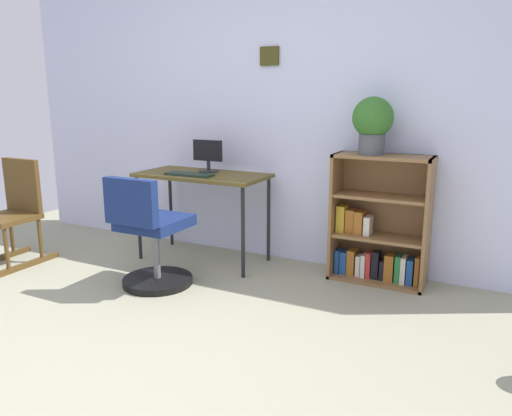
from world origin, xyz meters
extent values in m
plane|color=gray|center=(0.00, 0.00, 0.00)|extent=(6.24, 6.24, 0.00)
cube|color=silver|center=(0.00, 2.15, 1.21)|extent=(5.20, 0.10, 2.41)
cube|color=#3D3A15|center=(0.00, 2.09, 1.70)|extent=(0.16, 0.02, 0.15)
cube|color=brown|center=(-0.45, 1.75, 0.74)|extent=(1.10, 0.54, 0.03)
cylinder|color=black|center=(-0.96, 1.52, 0.36)|extent=(0.03, 0.03, 0.72)
cylinder|color=black|center=(0.05, 1.52, 0.36)|extent=(0.03, 0.03, 0.72)
cylinder|color=black|center=(-0.96, 1.97, 0.36)|extent=(0.03, 0.03, 0.72)
cylinder|color=black|center=(0.05, 1.97, 0.36)|extent=(0.03, 0.03, 0.72)
cylinder|color=#262628|center=(-0.45, 1.85, 0.76)|extent=(0.17, 0.17, 0.01)
cylinder|color=#262628|center=(-0.45, 1.85, 0.81)|extent=(0.03, 0.03, 0.08)
cube|color=black|center=(-0.45, 1.84, 0.94)|extent=(0.28, 0.02, 0.18)
cube|color=#203225|center=(-0.49, 1.61, 0.76)|extent=(0.41, 0.13, 0.02)
cylinder|color=black|center=(-0.46, 1.11, 0.03)|extent=(0.52, 0.52, 0.05)
cylinder|color=slate|center=(-0.46, 1.11, 0.24)|extent=(0.05, 0.05, 0.39)
cube|color=navy|center=(-0.46, 1.11, 0.48)|extent=(0.44, 0.44, 0.08)
cube|color=navy|center=(-0.46, 0.86, 0.68)|extent=(0.42, 0.07, 0.32)
cube|color=#523A19|center=(-1.65, 0.90, 0.02)|extent=(0.04, 0.64, 0.04)
cylinder|color=#523A19|center=(-1.65, 0.74, 0.21)|extent=(0.03, 0.03, 0.34)
cylinder|color=#523A19|center=(-2.01, 1.06, 0.21)|extent=(0.03, 0.03, 0.34)
cylinder|color=#523A19|center=(-1.65, 1.06, 0.21)|extent=(0.03, 0.03, 0.34)
cube|color=#523A19|center=(-1.83, 0.90, 0.40)|extent=(0.42, 0.40, 0.04)
cube|color=#523A19|center=(-1.83, 1.08, 0.65)|extent=(0.40, 0.04, 0.45)
cube|color=brown|center=(0.66, 1.92, 0.48)|extent=(0.02, 0.30, 0.97)
cube|color=brown|center=(1.34, 1.92, 0.48)|extent=(0.02, 0.30, 0.97)
cube|color=brown|center=(1.00, 1.92, 0.96)|extent=(0.71, 0.30, 0.02)
cube|color=brown|center=(1.00, 1.92, 0.01)|extent=(0.71, 0.30, 0.02)
cube|color=brown|center=(1.00, 2.06, 0.48)|extent=(0.71, 0.02, 0.97)
cube|color=brown|center=(1.00, 1.92, 0.35)|extent=(0.66, 0.28, 0.02)
cube|color=brown|center=(1.00, 1.92, 0.66)|extent=(0.66, 0.28, 0.02)
cube|color=#1E478C|center=(0.70, 1.91, 0.12)|extent=(0.03, 0.11, 0.19)
cube|color=#1E478C|center=(0.74, 1.91, 0.11)|extent=(0.05, 0.09, 0.18)
cube|color=#99591E|center=(0.81, 1.91, 0.12)|extent=(0.06, 0.11, 0.20)
cube|color=beige|center=(0.86, 1.91, 0.10)|extent=(0.03, 0.09, 0.16)
cube|color=beige|center=(0.90, 1.91, 0.11)|extent=(0.03, 0.11, 0.18)
cube|color=#B22D28|center=(0.94, 1.91, 0.12)|extent=(0.04, 0.10, 0.20)
cube|color=black|center=(0.99, 1.91, 0.13)|extent=(0.05, 0.09, 0.21)
cube|color=black|center=(1.04, 1.91, 0.10)|extent=(0.03, 0.10, 0.15)
cube|color=#99591E|center=(1.10, 1.91, 0.13)|extent=(0.07, 0.10, 0.20)
cube|color=#237238|center=(1.16, 1.91, 0.13)|extent=(0.04, 0.11, 0.21)
cube|color=beige|center=(1.20, 1.91, 0.13)|extent=(0.04, 0.13, 0.20)
cube|color=#1E478C|center=(1.25, 1.91, 0.12)|extent=(0.04, 0.12, 0.19)
cube|color=#99591E|center=(1.30, 1.91, 0.13)|extent=(0.03, 0.11, 0.22)
cube|color=#B79323|center=(0.71, 1.91, 0.46)|extent=(0.06, 0.11, 0.20)
cube|color=#99591E|center=(0.78, 1.91, 0.45)|extent=(0.07, 0.10, 0.18)
cube|color=#99591E|center=(0.85, 1.91, 0.45)|extent=(0.06, 0.12, 0.17)
cube|color=beige|center=(0.92, 1.91, 0.43)|extent=(0.05, 0.12, 0.14)
cylinder|color=#474C51|center=(0.91, 1.90, 1.04)|extent=(0.19, 0.19, 0.15)
sphere|color=#316825|center=(0.91, 1.90, 1.24)|extent=(0.30, 0.30, 0.30)
camera|label=1|loc=(1.79, -1.69, 1.40)|focal=34.66mm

